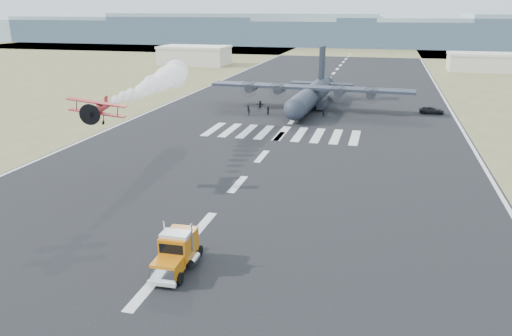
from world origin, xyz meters
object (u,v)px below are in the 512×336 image
at_px(transport_aircraft, 312,94).
at_px(crew_h, 268,111).
at_px(support_vehicle, 432,110).
at_px(crew_d, 291,114).
at_px(aerobatic_biplane, 97,109).
at_px(hangar_left, 195,55).
at_px(hangar_right, 481,62).
at_px(crew_f, 260,105).
at_px(crew_g, 323,113).
at_px(crew_a, 300,113).
at_px(crew_c, 306,111).
at_px(crew_b, 248,110).
at_px(crew_e, 297,109).
at_px(semi_truck, 177,251).

relative_size(transport_aircraft, crew_h, 24.27).
relative_size(support_vehicle, crew_d, 2.62).
distance_m(aerobatic_biplane, support_vehicle, 67.90).
distance_m(hangar_left, hangar_right, 98.13).
distance_m(crew_f, crew_g, 14.20).
relative_size(hangar_left, transport_aircraft, 0.60).
xyz_separation_m(crew_a, crew_g, (4.35, 1.30, -0.01)).
distance_m(crew_a, crew_f, 10.73).
xyz_separation_m(transport_aircraft, crew_a, (-0.82, -9.25, -2.23)).
relative_size(crew_c, crew_g, 1.06).
bearing_deg(crew_g, crew_c, -137.18).
bearing_deg(support_vehicle, crew_g, 113.61).
distance_m(transport_aircraft, crew_d, 11.37).
relative_size(crew_b, crew_g, 1.15).
bearing_deg(crew_b, crew_d, 65.67).
bearing_deg(transport_aircraft, crew_g, -63.26).
bearing_deg(transport_aircraft, crew_c, -85.88).
relative_size(crew_c, crew_h, 1.03).
bearing_deg(crew_a, hangar_right, 152.80).
height_order(crew_c, crew_d, crew_d).
bearing_deg(hangar_left, support_vehicle, -42.82).
bearing_deg(crew_a, hangar_left, -146.61).
bearing_deg(crew_b, crew_a, 75.94).
bearing_deg(crew_a, aerobatic_biplane, -18.69).
bearing_deg(support_vehicle, aerobatic_biplane, 144.68).
bearing_deg(crew_a, crew_c, 141.82).
bearing_deg(crew_e, crew_d, -129.39).
xyz_separation_m(crew_g, crew_h, (-10.67, -1.09, 0.03)).
xyz_separation_m(hangar_right, crew_e, (-46.51, -83.00, -2.16)).
bearing_deg(crew_e, crew_b, 169.50).
bearing_deg(aerobatic_biplane, crew_c, 64.04).
bearing_deg(crew_h, crew_d, 15.60).
height_order(crew_e, crew_f, crew_f).
height_order(hangar_right, support_vehicle, hangar_right).
xyz_separation_m(semi_truck, transport_aircraft, (0.55, 69.28, 1.49)).
bearing_deg(hangar_left, crew_c, -56.16).
distance_m(hangar_right, crew_d, 99.73).
distance_m(crew_d, crew_f, 10.57).
bearing_deg(crew_h, crew_f, 155.35).
xyz_separation_m(crew_c, crew_e, (-2.24, 2.14, -0.02)).
bearing_deg(aerobatic_biplane, crew_h, 72.30).
distance_m(crew_b, crew_e, 9.78).
distance_m(semi_truck, support_vehicle, 73.87).
distance_m(crew_d, crew_g, 6.52).
bearing_deg(crew_a, crew_e, -159.57).
bearing_deg(crew_f, aerobatic_biplane, -101.62).
bearing_deg(crew_d, crew_b, 17.99).
bearing_deg(semi_truck, crew_a, 88.41).
distance_m(support_vehicle, crew_d, 28.50).
height_order(transport_aircraft, crew_c, transport_aircraft).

